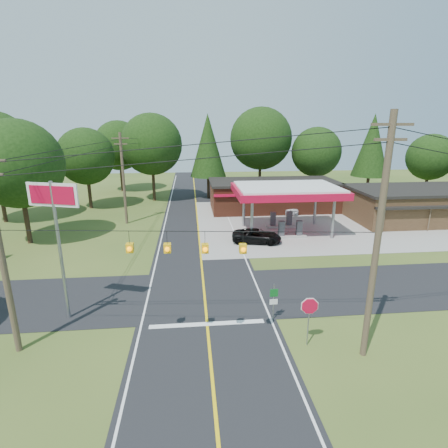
{
  "coord_description": "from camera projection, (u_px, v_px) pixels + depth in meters",
  "views": [
    {
      "loc": [
        -0.75,
        -20.98,
        10.96
      ],
      "look_at": [
        2.0,
        7.0,
        2.8
      ],
      "focal_mm": 28.0,
      "sensor_mm": 36.0,
      "label": 1
    }
  ],
  "objects": [
    {
      "name": "strip_building",
      "position": [
        439.0,
        204.0,
        40.54
      ],
      "size": [
        20.4,
        8.75,
        3.8
      ],
      "color": "#3F2A1A",
      "rests_on": "ground"
    },
    {
      "name": "utility_pole_far_left",
      "position": [
        123.0,
        178.0,
        38.18
      ],
      "size": [
        1.8,
        0.3,
        10.0
      ],
      "color": "#473828",
      "rests_on": "ground"
    },
    {
      "name": "utility_pole_near_left",
      "position": [
        1.0,
        253.0,
        16.05
      ],
      "size": [
        1.8,
        0.3,
        10.0
      ],
      "color": "#473828",
      "rests_on": "ground"
    },
    {
      "name": "big_stop_sign",
      "position": [
        55.0,
        217.0,
        18.72
      ],
      "size": [
        2.87,
        0.98,
        8.04
      ],
      "color": "gray",
      "rests_on": "ground"
    },
    {
      "name": "suv_car",
      "position": [
        257.0,
        236.0,
        33.06
      ],
      "size": [
        5.56,
        5.56,
        1.29
      ],
      "primitive_type": "imported",
      "rotation": [
        0.0,
        0.0,
        1.34
      ],
      "color": "black",
      "rests_on": "ground"
    },
    {
      "name": "convenience_store",
      "position": [
        273.0,
        195.0,
        45.54
      ],
      "size": [
        16.4,
        7.55,
        3.8
      ],
      "color": "brown",
      "rests_on": "ground"
    },
    {
      "name": "sedan_car",
      "position": [
        292.0,
        207.0,
        44.17
      ],
      "size": [
        5.17,
        5.17,
        1.42
      ],
      "primitive_type": "imported",
      "rotation": [
        0.0,
        0.0,
        -0.29
      ],
      "color": "white",
      "rests_on": "ground"
    },
    {
      "name": "gas_canopy",
      "position": [
        287.0,
        192.0,
        35.25
      ],
      "size": [
        10.6,
        7.4,
        4.88
      ],
      "color": "gray",
      "rests_on": "ground"
    },
    {
      "name": "lane_center_yellow",
      "position": [
        204.0,
        294.0,
        23.17
      ],
      "size": [
        0.15,
        110.0,
        0.0
      ],
      "primitive_type": "cube",
      "color": "yellow",
      "rests_on": "main_highway"
    },
    {
      "name": "main_highway",
      "position": [
        204.0,
        294.0,
        23.17
      ],
      "size": [
        8.0,
        120.0,
        0.02
      ],
      "primitive_type": "cube",
      "color": "black",
      "rests_on": "ground"
    },
    {
      "name": "ground",
      "position": [
        204.0,
        294.0,
        23.17
      ],
      "size": [
        120.0,
        120.0,
        0.0
      ],
      "primitive_type": "plane",
      "color": "#38501C",
      "rests_on": "ground"
    },
    {
      "name": "route_sign_post",
      "position": [
        274.0,
        299.0,
        19.78
      ],
      "size": [
        0.47,
        0.09,
        2.27
      ],
      "color": "gray",
      "rests_on": "ground"
    },
    {
      "name": "utility_pole_near_right",
      "position": [
        378.0,
        240.0,
        15.53
      ],
      "size": [
        1.8,
        0.3,
        11.5
      ],
      "color": "#473828",
      "rests_on": "ground"
    },
    {
      "name": "utility_pole_north",
      "position": [
        153.0,
        164.0,
        54.69
      ],
      "size": [
        0.3,
        0.3,
        9.5
      ],
      "color": "#473828",
      "rests_on": "ground"
    },
    {
      "name": "overhead_beacons",
      "position": [
        186.0,
        233.0,
        15.61
      ],
      "size": [
        17.04,
        2.04,
        1.03
      ],
      "color": "black",
      "rests_on": "ground"
    },
    {
      "name": "cross_road",
      "position": [
        204.0,
        294.0,
        23.17
      ],
      "size": [
        70.0,
        7.0,
        0.02
      ],
      "primitive_type": "cube",
      "color": "black",
      "rests_on": "ground"
    },
    {
      "name": "treeline_backdrop",
      "position": [
        202.0,
        151.0,
        44.11
      ],
      "size": [
        70.27,
        51.59,
        13.3
      ],
      "color": "#332316",
      "rests_on": "ground"
    },
    {
      "name": "octagonal_stop_sign",
      "position": [
        309.0,
        310.0,
        17.33
      ],
      "size": [
        0.93,
        0.12,
        2.7
      ],
      "color": "gray",
      "rests_on": "ground"
    }
  ]
}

